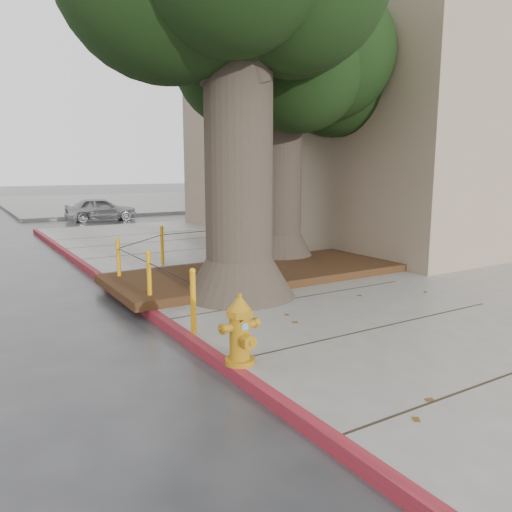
{
  "coord_description": "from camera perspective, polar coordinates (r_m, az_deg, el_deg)",
  "views": [
    {
      "loc": [
        -4.7,
        -5.04,
        2.47
      ],
      "look_at": [
        -0.67,
        1.52,
        1.1
      ],
      "focal_mm": 35.0,
      "sensor_mm": 36.0,
      "label": 1
    }
  ],
  "objects": [
    {
      "name": "curb_red",
      "position": [
        8.36,
        -11.46,
        -6.76
      ],
      "size": [
        0.14,
        26.0,
        0.16
      ],
      "primitive_type": "cube",
      "color": "maroon",
      "rests_on": "ground"
    },
    {
      "name": "tree_far",
      "position": [
        12.95,
        3.92,
        21.41
      ],
      "size": [
        4.5,
        3.8,
        7.17
      ],
      "color": "#4C3F33",
      "rests_on": "sidewalk_main"
    },
    {
      "name": "building_corner",
      "position": [
        20.15,
        16.38,
        16.9
      ],
      "size": [
        12.0,
        13.0,
        10.0
      ],
      "primitive_type": "cube",
      "color": "gray",
      "rests_on": "ground"
    },
    {
      "name": "planter_bed",
      "position": [
        10.79,
        0.47,
        -1.91
      ],
      "size": [
        6.4,
        2.6,
        0.16
      ],
      "primitive_type": "cube",
      "color": "black",
      "rests_on": "sidewalk_main"
    },
    {
      "name": "sidewalk_far",
      "position": [
        36.72,
        -14.63,
        6.01
      ],
      "size": [
        16.0,
        20.0,
        0.15
      ],
      "primitive_type": "cube",
      "color": "slate",
      "rests_on": "ground"
    },
    {
      "name": "ground",
      "position": [
        7.32,
        10.89,
        -9.82
      ],
      "size": [
        140.0,
        140.0,
        0.0
      ],
      "primitive_type": "plane",
      "color": "#28282B",
      "rests_on": "ground"
    },
    {
      "name": "building_side_grey",
      "position": [
        45.8,
        4.35,
        14.46
      ],
      "size": [
        12.0,
        14.0,
        12.0
      ],
      "primitive_type": "cube",
      "color": "slate",
      "rests_on": "ground"
    },
    {
      "name": "fire_hydrant",
      "position": [
        5.97,
        -1.84,
        -8.46
      ],
      "size": [
        0.45,
        0.4,
        0.87
      ],
      "rotation": [
        0.0,
        0.0,
        0.01
      ],
      "color": "#B77B12",
      "rests_on": "sidewalk_main"
    },
    {
      "name": "car_red",
      "position": [
        29.6,
        2.5,
        6.57
      ],
      "size": [
        4.19,
        1.85,
        1.34
      ],
      "primitive_type": "imported",
      "rotation": [
        0.0,
        0.0,
        1.68
      ],
      "color": "maroon",
      "rests_on": "ground"
    },
    {
      "name": "building_side_white",
      "position": [
        37.37,
        2.19,
        13.18
      ],
      "size": [
        10.0,
        10.0,
        9.0
      ],
      "primitive_type": "cube",
      "color": "silver",
      "rests_on": "ground"
    },
    {
      "name": "bollard_ring",
      "position": [
        10.33,
        -9.28,
        -0.12
      ],
      "size": [
        3.79,
        5.39,
        0.95
      ],
      "color": "orange",
      "rests_on": "sidewalk_main"
    },
    {
      "name": "sidewalk_main",
      "position": [
        13.31,
        22.85,
        -1.09
      ],
      "size": [
        16.0,
        26.0,
        0.15
      ],
      "primitive_type": "cube",
      "color": "slate",
      "rests_on": "ground"
    },
    {
      "name": "car_silver",
      "position": [
        24.6,
        -17.32,
        5.15
      ],
      "size": [
        3.38,
        1.67,
        1.11
      ],
      "primitive_type": "imported",
      "rotation": [
        0.0,
        0.0,
        1.45
      ],
      "color": "#A7A6AC",
      "rests_on": "ground"
    }
  ]
}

